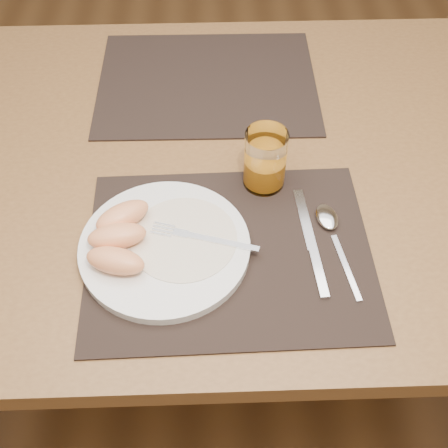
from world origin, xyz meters
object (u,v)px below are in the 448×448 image
(placemat_near, at_px, (229,252))
(knife, at_px, (313,250))
(fork, at_px, (195,236))
(juice_glass, at_px, (265,162))
(table, at_px, (219,187))
(plate, at_px, (165,247))
(spoon, at_px, (330,224))
(placemat_far, at_px, (207,82))

(placemat_near, height_order, knife, knife)
(fork, xyz_separation_m, juice_glass, (0.12, 0.13, 0.03))
(table, distance_m, placemat_near, 0.24)
(table, distance_m, plate, 0.25)
(knife, xyz_separation_m, juice_glass, (-0.07, 0.15, 0.05))
(placemat_near, xyz_separation_m, plate, (-0.10, 0.01, 0.01))
(table, relative_size, knife, 6.35)
(table, relative_size, spoon, 7.29)
(placemat_far, height_order, fork, fork)
(table, bearing_deg, juice_glass, -42.14)
(plate, relative_size, fork, 1.57)
(placemat_far, relative_size, fork, 2.61)
(placemat_near, relative_size, placemat_far, 1.00)
(plate, xyz_separation_m, spoon, (0.27, 0.04, -0.00))
(placemat_near, xyz_separation_m, fork, (-0.05, 0.02, 0.02))
(table, xyz_separation_m, knife, (0.14, -0.22, 0.09))
(knife, xyz_separation_m, spoon, (0.03, 0.05, 0.00))
(table, height_order, placemat_near, placemat_near)
(table, xyz_separation_m, fork, (-0.04, -0.20, 0.11))
(juice_glass, bearing_deg, spoon, -45.99)
(table, xyz_separation_m, placemat_near, (0.01, -0.22, 0.09))
(placemat_far, distance_m, plate, 0.44)
(placemat_far, bearing_deg, fork, -93.31)
(placemat_near, height_order, plate, plate)
(fork, distance_m, knife, 0.19)
(plate, bearing_deg, table, 67.20)
(placemat_far, distance_m, knife, 0.47)
(placemat_near, bearing_deg, table, 93.08)
(plate, relative_size, knife, 1.22)
(table, distance_m, knife, 0.28)
(table, relative_size, placemat_near, 3.11)
(placemat_far, bearing_deg, plate, -99.57)
(table, height_order, fork, fork)
(placemat_near, bearing_deg, juice_glass, 66.26)
(placemat_near, xyz_separation_m, spoon, (0.17, 0.05, 0.01))
(knife, bearing_deg, placemat_near, 178.63)
(knife, bearing_deg, plate, 177.84)
(knife, distance_m, spoon, 0.06)
(table, distance_m, fork, 0.23)
(plate, distance_m, juice_glass, 0.22)
(table, relative_size, plate, 5.19)
(table, bearing_deg, placemat_near, -86.92)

